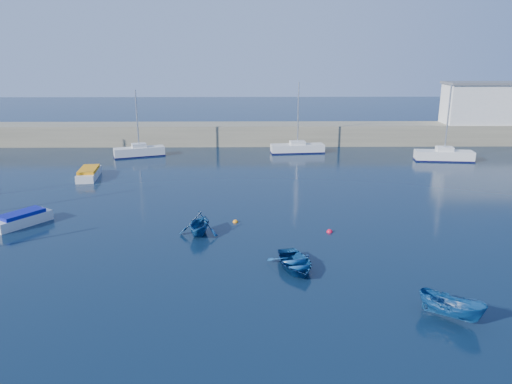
{
  "coord_description": "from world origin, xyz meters",
  "views": [
    {
      "loc": [
        -0.34,
        -18.3,
        12.14
      ],
      "look_at": [
        0.19,
        17.92,
        1.6
      ],
      "focal_mm": 35.0,
      "sensor_mm": 36.0,
      "label": 1
    }
  ],
  "objects_px": {
    "harbor_office": "(484,104)",
    "dinghy_center": "(295,263)",
    "sailboat_7": "(444,155)",
    "motorboat_1": "(22,219)",
    "sailboat_5": "(139,151)",
    "dinghy_left": "(199,223)",
    "sailboat_6": "(297,148)",
    "dinghy_right": "(451,307)",
    "motorboat_2": "(89,173)"
  },
  "relations": [
    {
      "from": "dinghy_right",
      "to": "dinghy_center",
      "type": "bearing_deg",
      "value": 91.12
    },
    {
      "from": "dinghy_left",
      "to": "sailboat_5",
      "type": "bearing_deg",
      "value": 120.08
    },
    {
      "from": "sailboat_5",
      "to": "dinghy_right",
      "type": "bearing_deg",
      "value": -168.95
    },
    {
      "from": "sailboat_7",
      "to": "motorboat_2",
      "type": "relative_size",
      "value": 1.72
    },
    {
      "from": "sailboat_6",
      "to": "dinghy_left",
      "type": "xyz_separation_m",
      "value": [
        -9.15,
        -27.07,
        0.24
      ]
    },
    {
      "from": "sailboat_7",
      "to": "dinghy_center",
      "type": "height_order",
      "value": "sailboat_7"
    },
    {
      "from": "sailboat_7",
      "to": "dinghy_right",
      "type": "bearing_deg",
      "value": 165.79
    },
    {
      "from": "harbor_office",
      "to": "dinghy_left",
      "type": "bearing_deg",
      "value": -135.76
    },
    {
      "from": "motorboat_1",
      "to": "motorboat_2",
      "type": "relative_size",
      "value": 0.84
    },
    {
      "from": "dinghy_center",
      "to": "dinghy_right",
      "type": "distance_m",
      "value": 8.71
    },
    {
      "from": "sailboat_5",
      "to": "sailboat_7",
      "type": "xyz_separation_m",
      "value": [
        34.31,
        -2.72,
        0.02
      ]
    },
    {
      "from": "motorboat_1",
      "to": "dinghy_center",
      "type": "relative_size",
      "value": 1.1
    },
    {
      "from": "harbor_office",
      "to": "dinghy_right",
      "type": "relative_size",
      "value": 3.23
    },
    {
      "from": "sailboat_6",
      "to": "dinghy_right",
      "type": "distance_m",
      "value": 38.26
    },
    {
      "from": "sailboat_7",
      "to": "motorboat_1",
      "type": "xyz_separation_m",
      "value": [
        -37.74,
        -20.35,
        -0.16
      ]
    },
    {
      "from": "sailboat_7",
      "to": "sailboat_5",
      "type": "bearing_deg",
      "value": 91.49
    },
    {
      "from": "harbor_office",
      "to": "sailboat_5",
      "type": "height_order",
      "value": "harbor_office"
    },
    {
      "from": "harbor_office",
      "to": "dinghy_center",
      "type": "distance_m",
      "value": 47.54
    },
    {
      "from": "dinghy_center",
      "to": "dinghy_right",
      "type": "height_order",
      "value": "dinghy_right"
    },
    {
      "from": "harbor_office",
      "to": "motorboat_2",
      "type": "relative_size",
      "value": 2.08
    },
    {
      "from": "harbor_office",
      "to": "sailboat_6",
      "type": "height_order",
      "value": "sailboat_6"
    },
    {
      "from": "dinghy_center",
      "to": "dinghy_right",
      "type": "xyz_separation_m",
      "value": [
        6.73,
        -5.53,
        0.22
      ]
    },
    {
      "from": "dinghy_center",
      "to": "sailboat_7",
      "type": "bearing_deg",
      "value": 43.06
    },
    {
      "from": "sailboat_5",
      "to": "dinghy_left",
      "type": "distance_m",
      "value": 26.82
    },
    {
      "from": "harbor_office",
      "to": "motorboat_2",
      "type": "height_order",
      "value": "harbor_office"
    },
    {
      "from": "sailboat_7",
      "to": "dinghy_right",
      "type": "relative_size",
      "value": 2.68
    },
    {
      "from": "sailboat_5",
      "to": "dinghy_center",
      "type": "distance_m",
      "value": 34.25
    },
    {
      "from": "sailboat_5",
      "to": "motorboat_1",
      "type": "relative_size",
      "value": 1.87
    },
    {
      "from": "sailboat_5",
      "to": "sailboat_7",
      "type": "relative_size",
      "value": 0.91
    },
    {
      "from": "sailboat_7",
      "to": "dinghy_center",
      "type": "xyz_separation_m",
      "value": [
        -19.07,
        -27.94,
        -0.24
      ]
    },
    {
      "from": "sailboat_7",
      "to": "harbor_office",
      "type": "bearing_deg",
      "value": -33.88
    },
    {
      "from": "sailboat_6",
      "to": "sailboat_7",
      "type": "bearing_deg",
      "value": -112.55
    },
    {
      "from": "sailboat_5",
      "to": "motorboat_2",
      "type": "height_order",
      "value": "sailboat_5"
    },
    {
      "from": "sailboat_5",
      "to": "sailboat_7",
      "type": "bearing_deg",
      "value": -114.74
    },
    {
      "from": "harbor_office",
      "to": "motorboat_1",
      "type": "distance_m",
      "value": 55.85
    },
    {
      "from": "dinghy_center",
      "to": "motorboat_1",
      "type": "bearing_deg",
      "value": 145.22
    },
    {
      "from": "sailboat_5",
      "to": "dinghy_right",
      "type": "relative_size",
      "value": 2.45
    },
    {
      "from": "sailboat_5",
      "to": "dinghy_center",
      "type": "bearing_deg",
      "value": -173.78
    },
    {
      "from": "sailboat_7",
      "to": "dinghy_center",
      "type": "relative_size",
      "value": 2.25
    },
    {
      "from": "harbor_office",
      "to": "dinghy_left",
      "type": "height_order",
      "value": "harbor_office"
    },
    {
      "from": "dinghy_left",
      "to": "dinghy_center",
      "type": "bearing_deg",
      "value": -33.02
    },
    {
      "from": "harbor_office",
      "to": "dinghy_center",
      "type": "relative_size",
      "value": 2.72
    },
    {
      "from": "motorboat_1",
      "to": "dinghy_left",
      "type": "relative_size",
      "value": 1.34
    },
    {
      "from": "sailboat_5",
      "to": "sailboat_6",
      "type": "height_order",
      "value": "sailboat_6"
    },
    {
      "from": "dinghy_left",
      "to": "sailboat_6",
      "type": "bearing_deg",
      "value": 81.13
    },
    {
      "from": "motorboat_2",
      "to": "dinghy_right",
      "type": "bearing_deg",
      "value": -53.46
    },
    {
      "from": "sailboat_7",
      "to": "motorboat_1",
      "type": "distance_m",
      "value": 42.87
    },
    {
      "from": "motorboat_2",
      "to": "dinghy_left",
      "type": "relative_size",
      "value": 1.59
    },
    {
      "from": "sailboat_5",
      "to": "dinghy_left",
      "type": "xyz_separation_m",
      "value": [
        9.3,
        -25.16,
        0.2
      ]
    },
    {
      "from": "motorboat_1",
      "to": "dinghy_right",
      "type": "bearing_deg",
      "value": 8.13
    }
  ]
}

